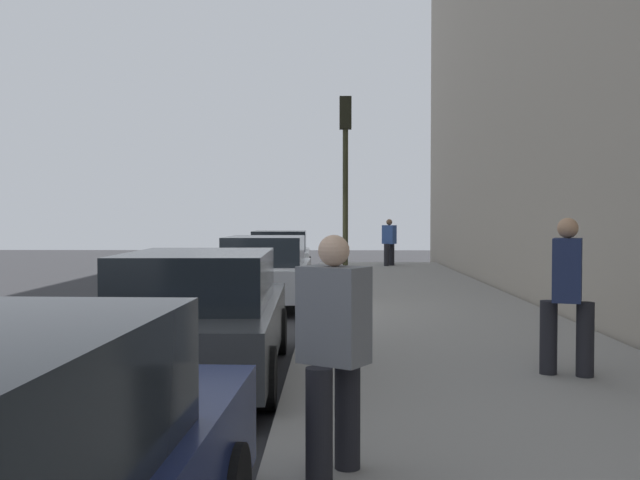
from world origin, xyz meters
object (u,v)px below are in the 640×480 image
parked_car_white (280,255)px  pedestrian_blue_coat (389,241)px  rolling_suitcase (389,257)px  pedestrian_navy_coat (567,291)px  parked_car_charcoal (201,315)px  traffic_light_pole (345,162)px  pedestrian_grey_coat (334,348)px  parked_car_silver (266,271)px

parked_car_white → pedestrian_blue_coat: size_ratio=2.51×
rolling_suitcase → pedestrian_navy_coat: bearing=-178.5°
pedestrian_blue_coat → rolling_suitcase: pedestrian_blue_coat is taller
parked_car_charcoal → parked_car_white: bearing=0.4°
pedestrian_navy_coat → traffic_light_pole: size_ratio=0.40×
pedestrian_grey_coat → parked_car_silver: bearing=7.8°
parked_car_silver → traffic_light_pole: traffic_light_pole is taller
parked_car_white → parked_car_silver: bearing=-178.4°
pedestrian_grey_coat → pedestrian_blue_coat: bearing=-5.4°
parked_car_silver → rolling_suitcase: size_ratio=4.75×
parked_car_white → pedestrian_blue_coat: 5.67m
pedestrian_grey_coat → traffic_light_pole: (10.97, -0.26, 2.10)m
parked_car_charcoal → pedestrian_blue_coat: size_ratio=2.82×
pedestrian_blue_coat → traffic_light_pole: bearing=170.5°
parked_car_white → pedestrian_grey_coat: size_ratio=2.62×
parked_car_silver → pedestrian_navy_coat: (-7.57, -4.07, 0.33)m
parked_car_white → rolling_suitcase: size_ratio=4.42×
parked_car_silver → parked_car_charcoal: bearing=179.2°
pedestrian_navy_coat → rolling_suitcase: size_ratio=1.81×
parked_car_silver → rolling_suitcase: 11.98m
parked_car_charcoal → pedestrian_navy_coat: 4.20m
parked_car_white → pedestrian_blue_coat: pedestrian_blue_coat is taller
pedestrian_navy_coat → parked_car_white: bearing=16.6°
parked_car_silver → pedestrian_grey_coat: (-10.76, -1.47, 0.27)m
parked_car_silver → pedestrian_blue_coat: bearing=-17.8°
pedestrian_grey_coat → pedestrian_navy_coat: size_ratio=0.93×
parked_car_charcoal → traffic_light_pole: bearing=-13.9°
pedestrian_navy_coat → pedestrian_blue_coat: bearing=1.7°
pedestrian_navy_coat → traffic_light_pole: (7.78, 2.34, 2.04)m
parked_car_silver → parked_car_white: 6.71m
parked_car_silver → pedestrian_navy_coat: 8.60m
pedestrian_blue_coat → parked_car_charcoal: bearing=168.7°
pedestrian_navy_coat → traffic_light_pole: 8.38m
parked_car_silver → parked_car_white: same height
parked_car_silver → pedestrian_grey_coat: bearing=-172.2°
parked_car_charcoal → pedestrian_navy_coat: size_ratio=2.76×
pedestrian_blue_coat → traffic_light_pole: traffic_light_pole is taller
pedestrian_grey_coat → rolling_suitcase: 22.30m
pedestrian_grey_coat → rolling_suitcase: (22.19, -2.10, -0.57)m
pedestrian_blue_coat → traffic_light_pole: 11.10m
parked_car_silver → pedestrian_grey_coat: pedestrian_grey_coat is taller
traffic_light_pole → parked_car_charcoal: bearing=166.1°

